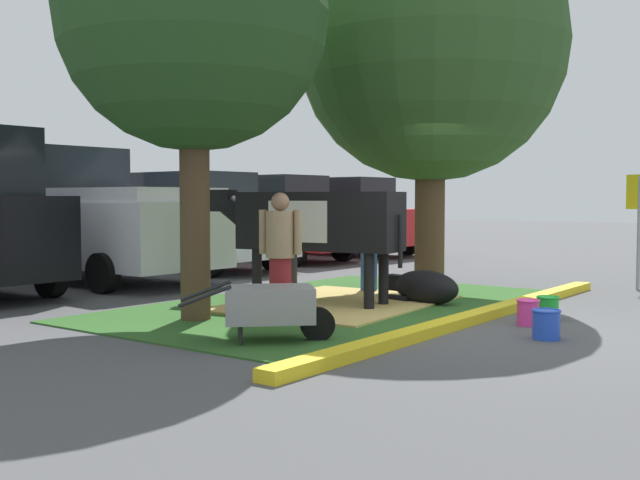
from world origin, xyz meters
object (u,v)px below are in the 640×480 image
object	(u,v)px
bucket_blue	(546,324)
hatchback_white	(193,222)
person_visitor_near	(369,240)
parking_sign	(639,209)
sedan_red	(344,217)
sedan_blue	(273,219)
cow_holstein	(312,222)
wheelbarrow	(272,305)
person_visitor_far	(280,255)
pickup_truck_black	(88,219)
shade_tree_left	(193,16)
person_handler	(289,240)
calf_lying	(424,287)
shade_tree_right	(431,48)
bucket_green	(548,308)
bucket_pink	(528,312)

from	to	relation	value
bucket_blue	hatchback_white	world-z (taller)	hatchback_white
person_visitor_near	parking_sign	distance (m)	4.43
sedan_red	sedan_blue	bearing A→B (deg)	174.32
cow_holstein	wheelbarrow	size ratio (longest dim) A/B	2.30
person_visitor_far	sedan_blue	world-z (taller)	sedan_blue
wheelbarrow	pickup_truck_black	xyz separation A→B (m)	(2.58, 6.57, 0.73)
shade_tree_left	person_handler	distance (m)	4.09
calf_lying	person_visitor_far	size ratio (longest dim) A/B	0.86
cow_holstein	person_visitor_far	xyz separation A→B (m)	(-1.56, -0.72, -0.33)
person_visitor_far	wheelbarrow	world-z (taller)	person_visitor_far
person_visitor_near	person_visitor_far	xyz separation A→B (m)	(-3.17, -0.83, -0.01)
wheelbarrow	parking_sign	bearing A→B (deg)	-14.76
shade_tree_right	bucket_blue	distance (m)	5.40
person_handler	bucket_green	world-z (taller)	person_handler
sedan_blue	shade_tree_left	bearing A→B (deg)	-145.69
shade_tree_left	person_handler	world-z (taller)	shade_tree_left
shade_tree_right	sedan_blue	size ratio (longest dim) A/B	1.32
bucket_pink	bucket_green	distance (m)	0.49
person_visitor_far	bucket_blue	xyz separation A→B (m)	(0.98, -2.83, -0.67)
person_visitor_far	bucket_blue	size ratio (longest dim) A/B	4.92
shade_tree_right	parking_sign	bearing A→B (deg)	-47.01
sedan_red	bucket_green	bearing A→B (deg)	-132.06
cow_holstein	bucket_green	world-z (taller)	cow_holstein
wheelbarrow	bucket_green	size ratio (longest dim) A/B	4.53
bucket_pink	shade_tree_right	bearing A→B (deg)	49.88
shade_tree_right	bucket_blue	bearing A→B (deg)	-133.54
calf_lying	person_handler	xyz separation A→B (m)	(-0.11, 2.36, 0.58)
bucket_green	shade_tree_left	bearing A→B (deg)	126.74
cow_holstein	sedan_blue	distance (m)	7.59
person_handler	wheelbarrow	bearing A→B (deg)	-143.32
shade_tree_left	person_visitor_far	distance (m)	3.03
cow_holstein	hatchback_white	size ratio (longest dim) A/B	0.70
shade_tree_right	person_handler	distance (m)	3.71
shade_tree_left	parking_sign	distance (m)	7.71
shade_tree_right	bucket_green	size ratio (longest dim) A/B	19.75
bucket_blue	sedan_blue	world-z (taller)	sedan_blue
calf_lying	wheelbarrow	xyz separation A→B (m)	(-3.46, -0.14, 0.15)
bucket_green	person_handler	bearing A→B (deg)	86.42
person_handler	hatchback_white	xyz separation A→B (m)	(1.80, 4.01, 0.16)
shade_tree_left	sedan_blue	xyz separation A→B (m)	(7.35, 5.02, -2.67)
calf_lying	wheelbarrow	size ratio (longest dim) A/B	0.98
wheelbarrow	bucket_pink	bearing A→B (deg)	-33.45
shade_tree_right	wheelbarrow	size ratio (longest dim) A/B	4.36
cow_holstein	bucket_blue	world-z (taller)	cow_holstein
shade_tree_right	pickup_truck_black	world-z (taller)	shade_tree_right
sedan_blue	sedan_red	bearing A→B (deg)	-5.68
person_visitor_far	bucket_green	size ratio (longest dim) A/B	5.20
bucket_pink	parking_sign	bearing A→B (deg)	-1.62
person_visitor_near	person_visitor_far	bearing A→B (deg)	-165.36
bucket_green	pickup_truck_black	bearing A→B (deg)	93.49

